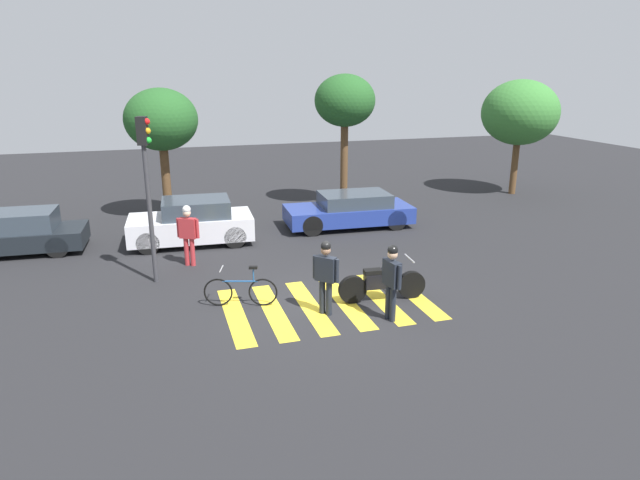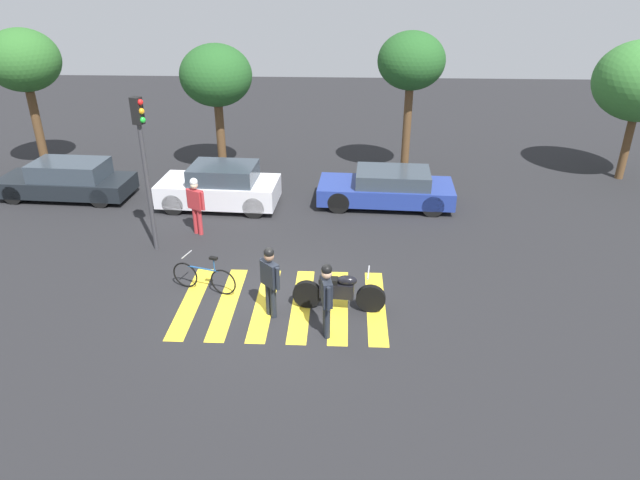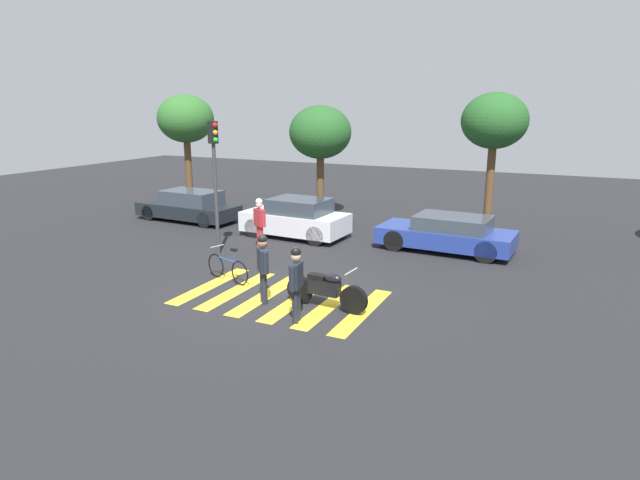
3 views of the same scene
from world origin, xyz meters
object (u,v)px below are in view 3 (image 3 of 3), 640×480
Objects in this scene: police_motorcycle at (326,290)px; car_black_suv at (189,206)px; car_white_van at (296,218)px; car_blue_hatchback at (447,234)px; officer_on_foot at (263,264)px; pedestrian_bystander at (260,220)px; leaning_bicycle at (228,268)px; officer_by_motorcycle at (296,279)px; traffic_light_pole at (215,167)px.

police_motorcycle is 0.48× the size of car_black_suv.
car_white_van reaches higher than car_blue_hatchback.
car_black_suv is 5.52m from car_white_van.
car_white_van is at bearing 111.04° from officer_on_foot.
pedestrian_bystander is 0.45× the size of car_white_van.
leaning_bicycle is (-3.37, 0.68, -0.09)m from police_motorcycle.
car_blue_hatchback reaches higher than police_motorcycle.
police_motorcycle is at bearing -11.48° from leaning_bicycle.
leaning_bicycle is 0.37× the size of car_black_suv.
police_motorcycle is 1.23× the size of pedestrian_bystander.
leaning_bicycle is 0.43× the size of car_white_van.
car_white_van is at bearing 83.01° from pedestrian_bystander.
pedestrian_bystander is (-4.08, 5.06, 0.00)m from officer_by_motorcycle.
car_black_suv reaches higher than police_motorcycle.
leaning_bicycle is 0.96× the size of officer_by_motorcycle.
police_motorcycle is at bearing -35.14° from car_black_suv.
car_black_suv is (-7.99, 7.07, -0.40)m from officer_on_foot.
officer_on_foot is at bearing -114.11° from car_blue_hatchback.
officer_by_motorcycle is 0.39× the size of car_black_suv.
traffic_light_pole is (-1.92, 2.23, 2.53)m from leaning_bicycle.
car_blue_hatchback is at bearing 65.89° from officer_on_foot.
traffic_light_pole reaches higher than leaning_bicycle.
leaning_bicycle is at bearing -49.22° from traffic_light_pole.
car_black_suv reaches higher than leaning_bicycle.
car_white_van reaches higher than car_black_suv.
pedestrian_bystander reaches higher than police_motorcycle.
officer_on_foot is at bearing -41.20° from traffic_light_pole.
leaning_bicycle is at bearing 150.18° from officer_on_foot.
car_blue_hatchback is at bearing 4.13° from car_white_van.
leaning_bicycle is 5.52m from car_white_van.
car_blue_hatchback is at bearing 76.89° from officer_by_motorcycle.
officer_on_foot reaches higher than car_black_suv.
pedestrian_bystander is 0.39× the size of car_blue_hatchback.
officer_by_motorcycle is at bearing -51.11° from pedestrian_bystander.
officer_by_motorcycle reaches higher than leaning_bicycle.
officer_by_motorcycle is (1.31, -0.72, 0.01)m from officer_on_foot.
officer_by_motorcycle is 6.50m from pedestrian_bystander.
officer_by_motorcycle reaches higher than officer_on_foot.
pedestrian_bystander is 2.37m from traffic_light_pole.
leaning_bicycle is 0.96× the size of officer_on_foot.
car_blue_hatchback is (11.08, -0.17, -0.02)m from car_black_suv.
officer_by_motorcycle is at bearing -103.11° from car_blue_hatchback.
car_black_suv is 6.15m from traffic_light_pole.
car_white_van reaches higher than police_motorcycle.
car_blue_hatchback is (5.59, 0.40, -0.09)m from car_white_van.
police_motorcycle is at bearing -56.55° from car_white_van.
pedestrian_bystander reaches higher than leaning_bicycle.
leaning_bicycle is 0.37× the size of car_blue_hatchback.
police_motorcycle is 1.69m from officer_on_foot.
police_motorcycle is 7.37m from car_white_van.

